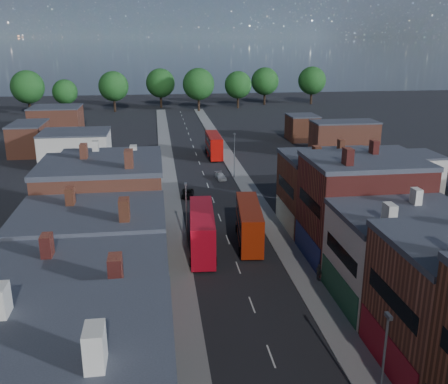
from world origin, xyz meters
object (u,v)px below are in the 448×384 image
object	(u,v)px
bus_0	(202,231)
bus_2	(214,145)
car_3	(221,176)
bus_1	(249,223)
ped_3	(319,272)
car_2	(188,193)

from	to	relation	value
bus_0	bus_2	size ratio (longest dim) A/B	1.07
bus_0	car_3	size ratio (longest dim) A/B	3.20
bus_1	ped_3	size ratio (longest dim) A/B	6.39
car_3	ped_3	distance (m)	40.07
bus_0	bus_2	world-z (taller)	bus_0
bus_1	car_3	xyz separation A→B (m)	(0.27, 28.95, -2.08)
car_3	bus_2	bearing A→B (deg)	80.47
car_2	bus_1	bearing A→B (deg)	-67.09
bus_0	ped_3	xyz separation A→B (m)	(11.20, -8.83, -1.72)
bus_1	car_2	bearing A→B (deg)	113.68
bus_2	car_2	distance (m)	27.65
bus_2	bus_1	bearing A→B (deg)	-91.30
bus_1	car_2	distance (m)	20.63
bus_0	car_2	xyz separation A→B (m)	(-0.30, 21.53, -2.17)
car_3	ped_3	size ratio (longest dim) A/B	2.07
car_2	ped_3	xyz separation A→B (m)	(11.50, -30.37, 0.45)
bus_0	car_2	bearing A→B (deg)	94.60
car_3	bus_1	bearing A→B (deg)	-97.30
car_2	ped_3	bearing A→B (deg)	-63.93
car_2	car_3	size ratio (longest dim) A/B	1.10
bus_0	ped_3	bearing A→B (deg)	-34.46
bus_2	car_3	world-z (taller)	bus_2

